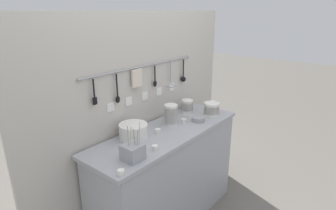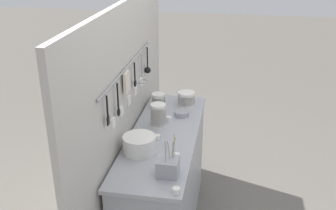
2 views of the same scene
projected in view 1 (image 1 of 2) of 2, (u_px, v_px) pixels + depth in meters
The scene contains 12 objects.
counter at pixel (168, 177), 2.58m from camera, with size 1.56×0.51×0.93m.
back_wall at pixel (143, 120), 2.59m from camera, with size 2.36×0.11×1.92m.
bowl_stack_nested_right at pixel (171, 115), 2.54m from camera, with size 0.12×0.12×0.19m.
bowl_stack_short_front at pixel (187, 106), 2.85m from camera, with size 0.12×0.12×0.13m.
bowl_stack_wide_centre at pixel (212, 109), 2.76m from camera, with size 0.15×0.15×0.13m.
plate_stack at pixel (133, 131), 2.27m from camera, with size 0.23×0.23×0.12m.
steel_mixing_bowl at pixel (198, 119), 2.63m from camera, with size 0.12×0.12×0.04m.
cutlery_caddy at pixel (133, 152), 1.94m from camera, with size 0.13×0.13×0.27m.
cup_back_left at pixel (155, 148), 2.09m from camera, with size 0.05×0.05×0.04m.
cup_mid_row at pixel (121, 172), 1.77m from camera, with size 0.05×0.05×0.04m.
cup_back_right at pixel (158, 131), 2.38m from camera, with size 0.05×0.05×0.04m.
cup_centre at pixel (184, 121), 2.60m from camera, with size 0.05×0.05×0.04m.
Camera 1 is at (-1.72, -1.42, 1.92)m, focal length 30.00 mm.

